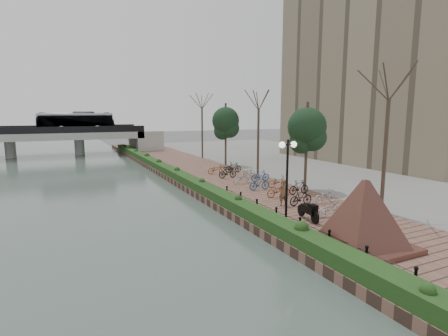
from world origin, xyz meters
TOP-DOWN VIEW (x-y plane):
  - ground at (0.00, 0.00)m, footprint 220.00×220.00m
  - promenade at (4.00, 17.50)m, footprint 8.00×75.00m
  - inland_pavement at (20.00, 17.50)m, footprint 24.00×75.00m
  - hedge at (0.60, 20.00)m, footprint 1.10×56.00m
  - chain_fence at (1.40, 2.00)m, footprint 0.10×14.10m
  - granite_monument at (2.72, -1.56)m, footprint 5.50×5.50m
  - lamppost at (1.59, 2.41)m, footprint 1.02×0.32m
  - motorcycle at (3.09, 2.51)m, footprint 0.81×1.83m
  - pedestrian at (3.58, 5.53)m, footprint 0.62×0.41m
  - bicycle_parking at (5.49, 10.18)m, footprint 2.40×17.32m
  - street_trees at (8.00, 12.68)m, footprint 3.20×37.12m
  - apartment_tower at (26.00, 18.00)m, footprint 12.00×24.00m
  - bridge at (-13.19, 45.00)m, footprint 36.00×10.77m

SIDE VIEW (x-z plane):
  - ground at x=0.00m, z-range 0.00..0.00m
  - promenade at x=4.00m, z-range 0.00..0.50m
  - inland_pavement at x=20.00m, z-range 0.00..0.50m
  - hedge at x=0.60m, z-range 0.50..1.10m
  - chain_fence at x=1.40m, z-range 0.50..1.20m
  - bicycle_parking at x=5.49m, z-range 0.47..1.47m
  - motorcycle at x=3.09m, z-range 0.50..1.60m
  - pedestrian at x=3.58m, z-range 0.50..2.17m
  - granite_monument at x=2.72m, z-range 0.52..3.42m
  - bridge at x=-13.19m, z-range 0.12..6.62m
  - lamppost at x=1.59m, z-range 1.50..5.86m
  - street_trees at x=8.00m, z-range 0.29..7.09m
  - apartment_tower at x=26.00m, z-range 0.50..35.50m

